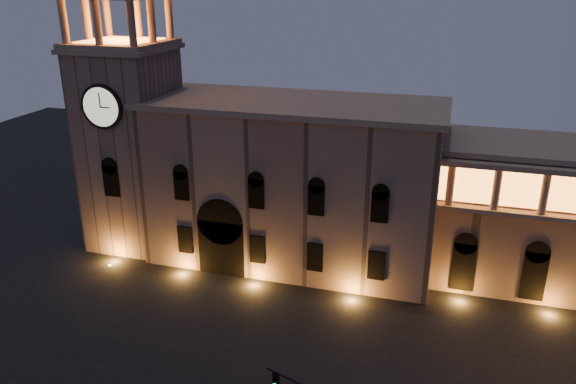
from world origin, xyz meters
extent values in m
cube|color=#856757|center=(-2.00, 22.00, 8.50)|extent=(30.00, 12.00, 17.00)
cube|color=gray|center=(-2.00, 22.00, 17.30)|extent=(30.80, 12.80, 0.60)
cube|color=black|center=(-8.00, 16.60, 3.00)|extent=(5.00, 1.40, 6.00)
cylinder|color=black|center=(-8.00, 16.60, 6.00)|extent=(5.00, 1.40, 5.00)
cube|color=orange|center=(-8.00, 16.40, 2.80)|extent=(4.20, 0.20, 5.00)
cube|color=#856757|center=(-20.50, 21.00, 11.00)|extent=(9.00, 9.00, 22.00)
cube|color=gray|center=(-20.50, 21.00, 22.25)|extent=(9.80, 9.80, 0.50)
cylinder|color=black|center=(-20.50, 16.32, 17.00)|extent=(4.60, 0.35, 4.60)
cylinder|color=beige|center=(-20.50, 16.18, 17.00)|extent=(4.00, 0.12, 4.00)
cube|color=gray|center=(-20.50, 21.00, 22.75)|extent=(9.40, 9.40, 0.50)
cube|color=orange|center=(-20.50, 21.00, 23.05)|extent=(6.80, 6.80, 0.15)
cylinder|color=gray|center=(-24.30, 17.20, 25.10)|extent=(0.76, 0.76, 4.20)
cylinder|color=gray|center=(-20.50, 17.20, 25.10)|extent=(0.76, 0.76, 4.20)
cylinder|color=gray|center=(-16.70, 17.20, 25.10)|extent=(0.76, 0.76, 4.20)
cylinder|color=gray|center=(-24.30, 24.80, 25.10)|extent=(0.76, 0.76, 4.20)
cylinder|color=gray|center=(-20.50, 24.80, 25.10)|extent=(0.76, 0.76, 4.20)
cylinder|color=gray|center=(-16.70, 24.80, 25.10)|extent=(0.76, 0.76, 4.20)
cylinder|color=gray|center=(-24.30, 21.00, 25.10)|extent=(0.76, 0.76, 4.20)
cylinder|color=gray|center=(-16.70, 21.00, 25.10)|extent=(0.76, 0.76, 4.20)
cylinder|color=gray|center=(14.00, 18.50, 11.50)|extent=(0.70, 0.70, 4.00)
cylinder|color=gray|center=(18.00, 18.50, 11.50)|extent=(0.70, 0.70, 4.00)
cylinder|color=gray|center=(22.00, 18.50, 11.50)|extent=(0.70, 0.70, 4.00)
cube|color=black|center=(4.86, -5.79, 6.49)|extent=(0.41, 0.39, 0.92)
camera|label=1|loc=(13.32, -31.99, 29.10)|focal=35.00mm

